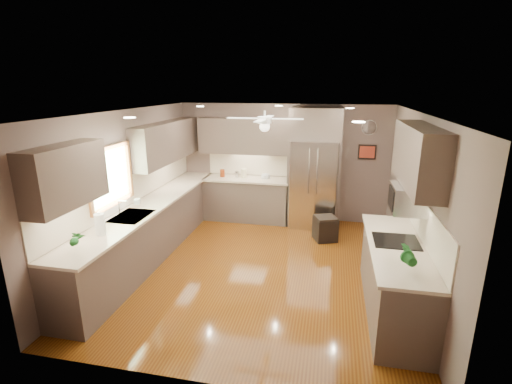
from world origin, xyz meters
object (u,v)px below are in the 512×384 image
(canister_c, at_px, (244,173))
(potted_plant_left, at_px, (75,239))
(soap_bottle, at_px, (138,201))
(bowl, at_px, (265,178))
(stool, at_px, (325,228))
(microwave, at_px, (408,199))
(potted_plant_right, at_px, (407,255))
(refrigerator, at_px, (314,170))
(paper_towel, at_px, (100,225))
(canister_b, at_px, (237,174))
(canister_a, at_px, (222,173))

(canister_c, xyz_separation_m, potted_plant_left, (-1.13, -4.02, 0.07))
(soap_bottle, bearing_deg, bowl, 52.22)
(potted_plant_left, xyz_separation_m, stool, (2.94, 3.14, -0.86))
(microwave, bearing_deg, potted_plant_right, -98.21)
(canister_c, relative_size, potted_plant_right, 0.57)
(refrigerator, bearing_deg, bowl, 177.43)
(canister_c, xyz_separation_m, paper_towel, (-1.13, -3.51, 0.05))
(potted_plant_left, bearing_deg, potted_plant_right, 4.47)
(canister_b, height_order, stool, canister_b)
(bowl, height_order, microwave, microwave)
(canister_a, relative_size, stool, 0.32)
(canister_b, distance_m, soap_bottle, 2.53)
(canister_b, relative_size, microwave, 0.25)
(canister_a, bearing_deg, canister_c, 3.94)
(refrigerator, bearing_deg, soap_bottle, -141.47)
(bowl, relative_size, paper_towel, 0.59)
(potted_plant_right, bearing_deg, microwave, 81.79)
(refrigerator, distance_m, microwave, 3.03)
(bowl, relative_size, stool, 0.38)
(soap_bottle, bearing_deg, potted_plant_right, -19.91)
(canister_c, height_order, refrigerator, refrigerator)
(canister_b, height_order, microwave, microwave)
(bowl, bearing_deg, canister_a, 179.40)
(canister_c, distance_m, microwave, 4.01)
(stool, height_order, paper_towel, paper_towel)
(potted_plant_right, distance_m, bowl, 4.30)
(potted_plant_left, xyz_separation_m, potted_plant_right, (3.83, 0.30, 0.01))
(canister_b, xyz_separation_m, microwave, (2.98, -2.78, 0.47))
(paper_towel, bearing_deg, potted_plant_right, -3.20)
(refrigerator, bearing_deg, potted_plant_right, -71.84)
(canister_c, bearing_deg, paper_towel, -107.88)
(canister_b, height_order, potted_plant_left, potted_plant_left)
(potted_plant_left, distance_m, stool, 4.39)
(microwave, relative_size, stool, 1.08)
(bowl, bearing_deg, paper_towel, -115.04)
(refrigerator, height_order, paper_towel, refrigerator)
(canister_c, distance_m, soap_bottle, 2.61)
(stool, distance_m, paper_towel, 4.03)
(potted_plant_left, xyz_separation_m, refrigerator, (2.64, 3.93, 0.09))
(canister_b, height_order, bowl, canister_b)
(refrigerator, xyz_separation_m, stool, (0.30, -0.79, -0.95))
(canister_c, bearing_deg, soap_bottle, -118.73)
(bowl, distance_m, microwave, 3.66)
(potted_plant_right, bearing_deg, paper_towel, 176.80)
(soap_bottle, bearing_deg, stool, 24.78)
(paper_towel, bearing_deg, microwave, 10.17)
(soap_bottle, distance_m, potted_plant_left, 1.74)
(soap_bottle, relative_size, stool, 0.36)
(soap_bottle, xyz_separation_m, microwave, (4.09, -0.51, 0.45))
(canister_b, xyz_separation_m, refrigerator, (1.65, -0.07, 0.18))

